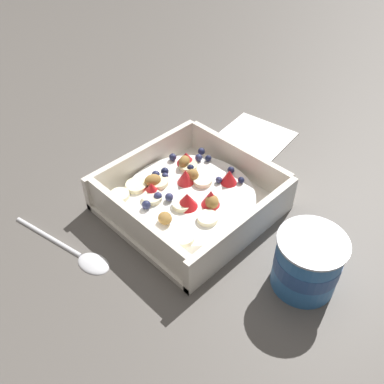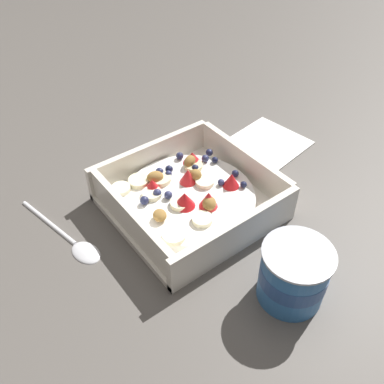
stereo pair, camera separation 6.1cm
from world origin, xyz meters
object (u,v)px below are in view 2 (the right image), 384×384
object	(u,v)px
fruit_bowl	(191,197)
folded_napkin	(268,142)
spoon	(73,241)
yogurt_cup	(293,274)

from	to	relation	value
fruit_bowl	folded_napkin	distance (m)	0.21
fruit_bowl	spoon	bearing A→B (deg)	-12.76
fruit_bowl	folded_napkin	xyz separation A→B (m)	(-0.21, -0.05, -0.02)
yogurt_cup	folded_napkin	bearing A→B (deg)	-130.45
spoon	yogurt_cup	world-z (taller)	yogurt_cup
spoon	folded_napkin	distance (m)	0.38
folded_napkin	fruit_bowl	bearing A→B (deg)	12.29
fruit_bowl	yogurt_cup	world-z (taller)	yogurt_cup
spoon	folded_napkin	size ratio (longest dim) A/B	1.44
fruit_bowl	spoon	size ratio (longest dim) A/B	1.26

